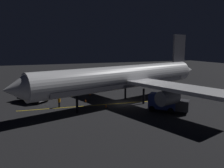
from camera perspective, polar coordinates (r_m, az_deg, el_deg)
ground_plane at (r=39.87m, az=2.69°, el=-4.94°), size 180.00×180.00×0.20m
apron_guide_stripe at (r=38.90m, az=-3.03°, el=-5.15°), size 2.38×25.98×0.01m
airliner at (r=39.42m, az=3.42°, el=1.49°), size 35.34×38.63×12.01m
baggage_truck at (r=42.79m, az=-18.81°, el=-2.59°), size 5.61×5.16×2.46m
catering_truck at (r=35.70m, az=13.27°, el=-4.55°), size 5.55×5.55×2.62m
ground_crew_worker at (r=38.07m, az=-12.87°, el=-4.33°), size 0.40×0.40×1.74m
traffic_cone_near_left at (r=37.25m, az=-1.50°, el=-5.41°), size 0.50×0.50×0.55m
traffic_cone_near_right at (r=40.92m, az=-6.53°, el=-4.11°), size 0.50×0.50×0.55m
traffic_cone_under_wing at (r=46.40m, az=-5.41°, el=-2.47°), size 0.50×0.50×0.55m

